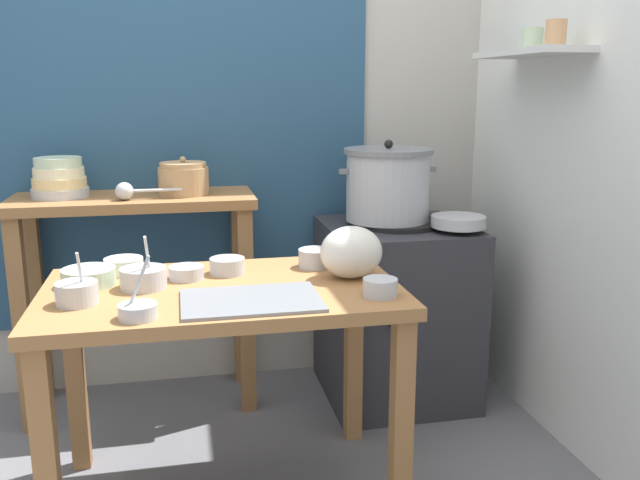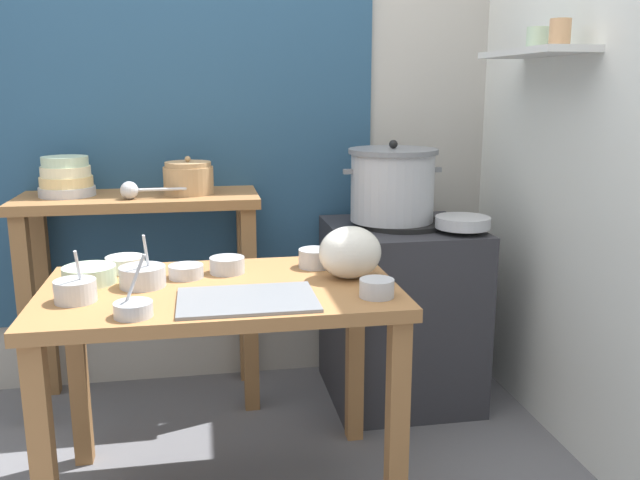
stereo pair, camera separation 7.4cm
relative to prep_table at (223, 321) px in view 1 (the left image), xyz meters
name	(u,v)px [view 1 (the left image)]	position (x,y,z in m)	size (l,w,h in m)	color
wall_back	(202,93)	(0.00, 1.01, 0.69)	(4.40, 0.12, 2.60)	#B2ADA3
wall_right	(595,95)	(1.32, 0.12, 0.69)	(0.30, 3.20, 2.60)	silver
prep_table	(223,321)	(0.00, 0.00, 0.00)	(1.10, 0.66, 0.72)	#9E6B3D
back_shelf_table	(136,249)	(-0.30, 0.74, 0.07)	(0.96, 0.40, 0.90)	olive
stove_block	(395,310)	(0.77, 0.61, -0.23)	(0.60, 0.61, 0.78)	#2D2D33
steamer_pot	(388,184)	(0.73, 0.63, 0.32)	(0.42, 0.37, 0.34)	#B7BABF
clay_pot	(184,179)	(-0.10, 0.74, 0.36)	(0.20, 0.20, 0.15)	tan
bowl_stack_enamel	(59,179)	(-0.58, 0.77, 0.36)	(0.22, 0.22, 0.16)	#B7BABF
ladle	(127,191)	(-0.31, 0.64, 0.33)	(0.25, 0.07, 0.07)	#B7BABF
serving_tray	(251,300)	(0.07, -0.17, 0.12)	(0.40, 0.28, 0.01)	slate
plastic_bag	(351,252)	(0.42, 0.02, 0.20)	(0.20, 0.17, 0.17)	silver
wide_pan	(458,221)	(0.97, 0.44, 0.19)	(0.22, 0.22, 0.05)	#B7BABF
prep_bowl_0	(89,276)	(-0.41, 0.10, 0.14)	(0.17, 0.17, 0.05)	#B7D1AD
prep_bowl_1	(138,310)	(-0.24, -0.25, 0.13)	(0.10, 0.10, 0.17)	#B7BABF
prep_bowl_2	(143,277)	(-0.24, 0.04, 0.15)	(0.14, 0.14, 0.17)	#B7BABF
prep_bowl_3	(227,265)	(0.03, 0.15, 0.14)	(0.12, 0.12, 0.05)	#B7BABF
prep_bowl_4	(124,265)	(-0.31, 0.23, 0.14)	(0.13, 0.13, 0.05)	silver
prep_bowl_5	(186,272)	(-0.11, 0.11, 0.13)	(0.11, 0.11, 0.04)	#B7BABF
prep_bowl_6	(315,257)	(0.33, 0.17, 0.15)	(0.12, 0.12, 0.06)	#B7BABF
prep_bowl_7	(77,293)	(-0.42, -0.09, 0.15)	(0.12, 0.12, 0.16)	#B7BABF
prep_bowl_8	(380,287)	(0.45, -0.19, 0.14)	(0.10, 0.10, 0.05)	#B7BABF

